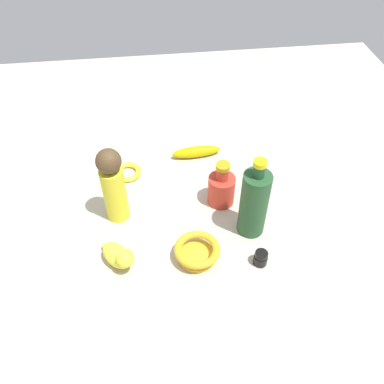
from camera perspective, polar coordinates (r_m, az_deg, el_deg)
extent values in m
plane|color=#BCB29E|center=(1.26, 0.00, -1.90)|extent=(2.00, 2.00, 0.00)
cylinder|color=#214A28|center=(1.13, 8.71, -1.69)|extent=(0.08, 0.08, 0.21)
cylinder|color=#214A28|center=(1.04, 9.46, 2.98)|extent=(0.03, 0.03, 0.04)
cylinder|color=yellow|center=(1.02, 9.63, 4.04)|extent=(0.04, 0.04, 0.01)
torus|color=yellow|center=(1.37, -9.10, 2.80)|extent=(0.09, 0.09, 0.02)
cylinder|color=yellow|center=(1.18, -10.84, -0.30)|extent=(0.08, 0.08, 0.18)
sphere|color=#4F3921|center=(1.10, -11.73, 4.28)|extent=(0.07, 0.07, 0.07)
ellipsoid|color=yellow|center=(1.12, -10.61, -8.79)|extent=(0.10, 0.11, 0.06)
sphere|color=yellow|center=(1.08, -9.43, -9.25)|extent=(0.05, 0.05, 0.05)
cone|color=yellow|center=(1.06, -9.01, -8.21)|extent=(0.02, 0.02, 0.02)
cone|color=yellow|center=(1.06, -10.13, -9.02)|extent=(0.02, 0.02, 0.02)
ellipsoid|color=yellow|center=(1.15, -11.87, -7.86)|extent=(0.04, 0.04, 0.02)
cylinder|color=red|center=(1.24, 4.16, 0.29)|extent=(0.08, 0.08, 0.10)
cylinder|color=red|center=(1.19, 4.33, 2.64)|extent=(0.04, 0.04, 0.04)
cylinder|color=#B98D15|center=(1.17, 4.41, 3.63)|extent=(0.04, 0.04, 0.01)
cylinder|color=gold|center=(1.13, 0.71, -9.06)|extent=(0.10, 0.10, 0.01)
torus|color=gold|center=(1.10, 0.72, -8.12)|extent=(0.13, 0.13, 0.02)
cylinder|color=black|center=(1.13, 9.63, -9.39)|extent=(0.04, 0.04, 0.03)
cylinder|color=gold|center=(1.12, 9.71, -9.03)|extent=(0.03, 0.03, 0.00)
cylinder|color=black|center=(1.11, 9.77, -8.74)|extent=(0.04, 0.04, 0.02)
ellipsoid|color=#C9AD05|center=(1.41, 0.61, 5.70)|extent=(0.17, 0.05, 0.04)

